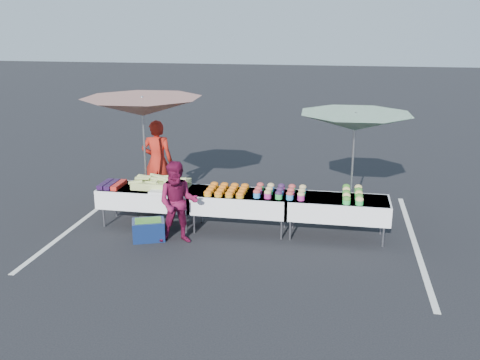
% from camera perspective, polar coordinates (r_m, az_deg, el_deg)
% --- Properties ---
extents(ground, '(80.00, 80.00, 0.00)m').
position_cam_1_polar(ground, '(10.23, -0.00, -5.38)').
color(ground, black).
extents(stripe_left, '(0.10, 5.00, 0.00)m').
position_cam_1_polar(stripe_left, '(11.22, -16.33, -4.04)').
color(stripe_left, silver).
rests_on(stripe_left, ground).
extents(stripe_right, '(0.10, 5.00, 0.00)m').
position_cam_1_polar(stripe_right, '(10.19, 18.11, -6.33)').
color(stripe_right, silver).
rests_on(stripe_right, ground).
extents(table_left, '(1.86, 0.81, 0.75)m').
position_cam_1_polar(table_left, '(10.48, -9.72, -1.67)').
color(table_left, white).
rests_on(table_left, ground).
extents(table_center, '(1.86, 0.81, 0.75)m').
position_cam_1_polar(table_center, '(10.02, -0.00, -2.28)').
color(table_center, white).
rests_on(table_center, ground).
extents(table_right, '(1.86, 0.81, 0.75)m').
position_cam_1_polar(table_right, '(9.87, 10.34, -2.86)').
color(table_right, white).
rests_on(table_right, ground).
extents(berry_punnets, '(0.40, 0.54, 0.08)m').
position_cam_1_polar(berry_punnets, '(10.63, -13.49, -0.47)').
color(berry_punnets, black).
rests_on(berry_punnets, table_left).
extents(corn_pile, '(1.16, 0.57, 0.26)m').
position_cam_1_polar(corn_pile, '(10.36, -8.39, -0.33)').
color(corn_pile, '#A5AF5A').
rests_on(corn_pile, table_left).
extents(plastic_bags, '(0.30, 0.25, 0.05)m').
position_cam_1_polar(plastic_bags, '(10.06, -8.75, -1.26)').
color(plastic_bags, white).
rests_on(plastic_bags, table_left).
extents(carrot_bowls, '(0.75, 0.69, 0.11)m').
position_cam_1_polar(carrot_bowls, '(9.99, -1.42, -1.04)').
color(carrot_bowls, orange).
rests_on(carrot_bowls, table_center).
extents(potato_cups, '(0.94, 0.58, 0.16)m').
position_cam_1_polar(potato_cups, '(9.84, 4.30, -1.17)').
color(potato_cups, '#2A7EC4').
rests_on(potato_cups, table_right).
extents(bean_baskets, '(0.36, 0.86, 0.15)m').
position_cam_1_polar(bean_baskets, '(9.88, 11.92, -1.48)').
color(bean_baskets, green).
rests_on(bean_baskets, table_right).
extents(vendor, '(0.73, 0.55, 1.81)m').
position_cam_1_polar(vendor, '(11.73, -8.80, 1.98)').
color(vendor, '#A21D12').
rests_on(vendor, ground).
extents(customer, '(0.82, 0.70, 1.50)m').
position_cam_1_polar(customer, '(9.50, -6.64, -2.42)').
color(customer, maroon).
rests_on(customer, ground).
extents(umbrella_left, '(3.05, 3.05, 2.43)m').
position_cam_1_polar(umbrella_left, '(10.70, -10.37, 7.60)').
color(umbrella_left, black).
rests_on(umbrella_left, ground).
extents(umbrella_right, '(2.77, 2.77, 2.20)m').
position_cam_1_polar(umbrella_right, '(10.29, 12.19, 5.99)').
color(umbrella_right, black).
rests_on(umbrella_right, ground).
extents(storage_bin, '(0.68, 0.59, 0.37)m').
position_cam_1_polar(storage_bin, '(9.89, -9.73, -5.21)').
color(storage_bin, '#0D1C43').
rests_on(storage_bin, ground).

